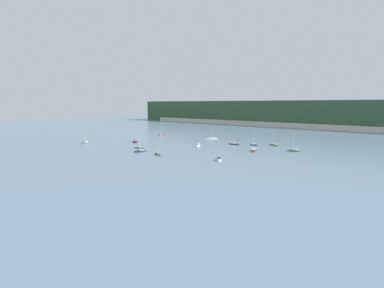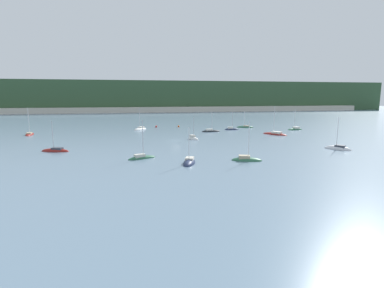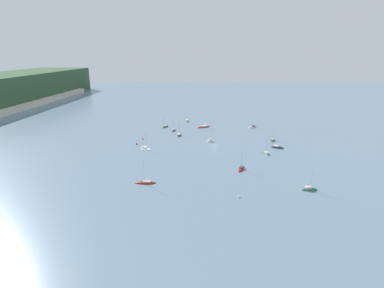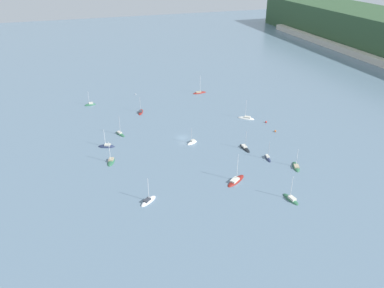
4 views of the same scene
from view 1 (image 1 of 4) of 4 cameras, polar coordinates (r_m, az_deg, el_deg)
ground_plane at (r=157.27m, az=-0.89°, el=-0.30°), size 600.00×600.00×0.00m
hillside_ridge at (r=316.03m, az=22.38°, el=5.41°), size 434.41×58.18×24.90m
shore_town_strip at (r=286.07m, az=20.08°, el=3.26°), size 369.25×6.00×4.16m
sailboat_0 at (r=116.97m, az=5.12°, el=-3.06°), size 5.40×6.21×8.99m
sailboat_1 at (r=149.66m, az=-9.97°, el=-0.78°), size 6.45×3.87×8.77m
sailboat_2 at (r=187.46m, az=3.79°, el=1.01°), size 6.27×7.29×9.34m
sailboat_3 at (r=138.69m, az=-9.81°, el=-1.45°), size 4.24×6.60×8.04m
sailboat_4 at (r=163.15m, az=15.35°, el=-0.26°), size 7.20×4.61×7.52m
sailboat_5 at (r=206.48m, az=-5.91°, el=1.60°), size 2.80×7.56×9.95m
sailboat_6 at (r=145.99m, az=18.81°, el=-1.28°), size 6.83×3.07×8.76m
sailboat_7 at (r=162.66m, az=7.99°, el=-0.07°), size 7.09×2.14×8.20m
sailboat_8 at (r=155.11m, az=1.19°, el=-0.36°), size 3.45×5.08×7.34m
sailboat_9 at (r=142.10m, az=11.63°, el=-1.27°), size 7.05×8.84×10.41m
sailboat_10 at (r=129.66m, az=-6.48°, el=-2.01°), size 6.61×4.18×8.80m
sailboat_11 at (r=172.77m, az=-10.80°, el=0.31°), size 7.15×4.04×8.10m
sailboat_12 at (r=161.43m, az=11.69°, el=-0.20°), size 5.54×2.38×7.53m
sailboat_13 at (r=175.12m, az=-19.62°, el=0.11°), size 2.05×5.39×7.85m
mooring_buoy_0 at (r=182.55m, az=8.81°, el=0.85°), size 0.78×0.78×0.78m
mooring_buoy_1 at (r=193.20m, az=-14.54°, el=1.03°), size 0.55×0.55×0.55m
mooring_buoy_2 at (r=188.37m, az=6.58°, el=1.10°), size 0.80×0.80×0.80m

